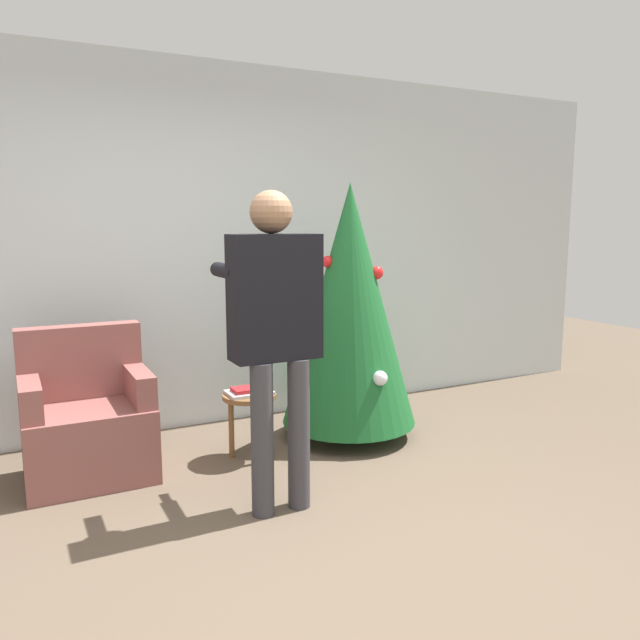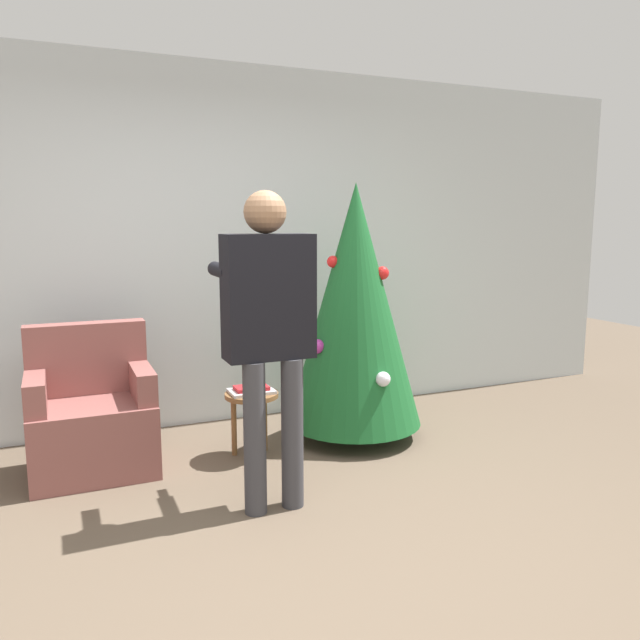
# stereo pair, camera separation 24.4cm
# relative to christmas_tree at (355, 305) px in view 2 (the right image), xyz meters

# --- Properties ---
(ground_plane) EXTENTS (14.00, 14.00, 0.00)m
(ground_plane) POSITION_rel_christmas_tree_xyz_m (-1.01, -1.46, -0.96)
(ground_plane) COLOR brown
(wall_back) EXTENTS (8.00, 0.06, 2.70)m
(wall_back) POSITION_rel_christmas_tree_xyz_m (-1.01, 0.77, 0.39)
(wall_back) COLOR silver
(wall_back) RESTS_ON ground_plane
(christmas_tree) EXTENTS (0.96, 0.96, 1.81)m
(christmas_tree) POSITION_rel_christmas_tree_xyz_m (0.00, 0.00, 0.00)
(christmas_tree) COLOR brown
(christmas_tree) RESTS_ON ground_plane
(armchair) EXTENTS (0.73, 0.61, 0.91)m
(armchair) POSITION_rel_christmas_tree_xyz_m (-1.78, 0.09, -0.63)
(armchair) COLOR brown
(armchair) RESTS_ON ground_plane
(person_standing) EXTENTS (0.48, 0.57, 1.71)m
(person_standing) POSITION_rel_christmas_tree_xyz_m (-0.92, -0.82, 0.07)
(person_standing) COLOR #38383D
(person_standing) RESTS_ON ground_plane
(side_stool) EXTENTS (0.35, 0.35, 0.43)m
(side_stool) POSITION_rel_christmas_tree_xyz_m (-0.79, -0.08, -0.61)
(side_stool) COLOR brown
(side_stool) RESTS_ON ground_plane
(laptop) EXTENTS (0.29, 0.21, 0.02)m
(laptop) POSITION_rel_christmas_tree_xyz_m (-0.79, -0.08, -0.52)
(laptop) COLOR silver
(laptop) RESTS_ON side_stool
(book) EXTENTS (0.22, 0.14, 0.02)m
(book) POSITION_rel_christmas_tree_xyz_m (-0.79, -0.08, -0.49)
(book) COLOR #B21E23
(book) RESTS_ON laptop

